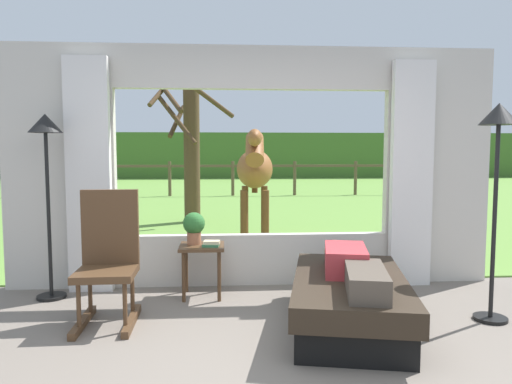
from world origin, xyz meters
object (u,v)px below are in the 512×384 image
object	(u,v)px
recliner_sofa	(349,301)
pasture_tree	(190,147)
potted_plant	(194,226)
book_stack	(211,244)
reclining_person	(352,266)
floor_lamp_right	(498,146)
side_table	(202,254)
floor_lamp_left	(46,150)
horse	(255,170)
rocking_chair	(108,258)

from	to	relation	value
recliner_sofa	pasture_tree	xyz separation A→B (m)	(-1.69, 5.81, 1.32)
potted_plant	recliner_sofa	bearing A→B (deg)	-36.26
book_stack	reclining_person	bearing A→B (deg)	-37.84
book_stack	floor_lamp_right	distance (m)	2.70
side_table	floor_lamp_right	world-z (taller)	floor_lamp_right
floor_lamp_left	potted_plant	bearing A→B (deg)	0.48
recliner_sofa	reclining_person	world-z (taller)	reclining_person
reclining_person	horse	bearing A→B (deg)	110.17
horse	pasture_tree	world-z (taller)	pasture_tree
reclining_person	floor_lamp_right	bearing A→B (deg)	16.73
potted_plant	book_stack	size ratio (longest dim) A/B	1.82
rocking_chair	recliner_sofa	bearing A→B (deg)	-9.30
potted_plant	floor_lamp_right	xyz separation A→B (m)	(2.58, -0.91, 0.79)
book_stack	horse	xyz separation A→B (m)	(0.61, 2.73, 0.61)
reclining_person	pasture_tree	size ratio (longest dim) A/B	0.45
reclining_person	potted_plant	size ratio (longest dim) A/B	4.47
book_stack	floor_lamp_right	xyz separation A→B (m)	(2.41, -0.78, 0.95)
reclining_person	horse	size ratio (longest dim) A/B	0.79
recliner_sofa	side_table	world-z (taller)	side_table
reclining_person	floor_lamp_left	bearing A→B (deg)	171.38
potted_plant	pasture_tree	size ratio (longest dim) A/B	0.10
horse	side_table	bearing A→B (deg)	79.03
recliner_sofa	book_stack	bearing A→B (deg)	155.38
reclining_person	potted_plant	bearing A→B (deg)	154.05
horse	potted_plant	bearing A→B (deg)	77.08
pasture_tree	horse	bearing A→B (deg)	-62.82
recliner_sofa	horse	distance (m)	3.74
recliner_sofa	pasture_tree	world-z (taller)	pasture_tree
reclining_person	side_table	bearing A→B (deg)	154.01
side_table	book_stack	distance (m)	0.17
rocking_chair	floor_lamp_left	world-z (taller)	floor_lamp_left
reclining_person	book_stack	bearing A→B (deg)	153.83
reclining_person	pasture_tree	bearing A→B (deg)	117.73
side_table	book_stack	xyz separation A→B (m)	(0.09, -0.07, 0.12)
floor_lamp_left	floor_lamp_right	size ratio (longest dim) A/B	0.98
reclining_person	rocking_chair	distance (m)	2.04
recliner_sofa	floor_lamp_right	world-z (taller)	floor_lamp_right
recliner_sofa	floor_lamp_left	world-z (taller)	floor_lamp_left
book_stack	horse	bearing A→B (deg)	77.40
recliner_sofa	floor_lamp_left	size ratio (longest dim) A/B	1.02
recliner_sofa	pasture_tree	size ratio (longest dim) A/B	0.58
potted_plant	horse	xyz separation A→B (m)	(0.79, 2.61, 0.45)
recliner_sofa	book_stack	world-z (taller)	book_stack
side_table	rocking_chair	bearing A→B (deg)	-140.31
recliner_sofa	side_table	size ratio (longest dim) A/B	3.55
side_table	potted_plant	xyz separation A→B (m)	(-0.08, 0.06, 0.28)
floor_lamp_right	pasture_tree	xyz separation A→B (m)	(-2.94, 5.75, 0.04)
potted_plant	floor_lamp_left	size ratio (longest dim) A/B	0.18
horse	reclining_person	bearing A→B (deg)	102.36
book_stack	floor_lamp_left	distance (m)	1.83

